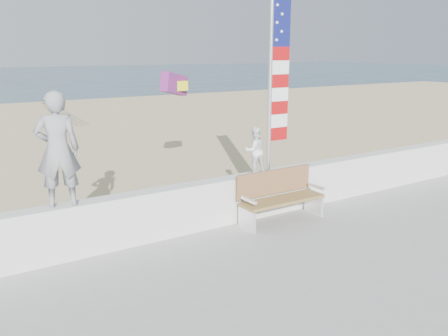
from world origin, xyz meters
The scene contains 8 objects.
ground centered at (0.00, 0.00, 0.00)m, with size 220.00×220.00×0.00m, color #2D475B.
sand centered at (0.00, 9.00, 0.04)m, with size 90.00×40.00×0.08m, color #C5B483.
seawall centered at (0.00, 2.00, 0.63)m, with size 30.00×0.35×0.90m, color silver.
adult centered at (-2.73, 2.00, 1.99)m, with size 0.67×0.44×1.82m, color gray.
child centered at (1.05, 2.00, 1.56)m, with size 0.46×0.36×0.95m, color white.
bench centered at (1.34, 1.55, 0.69)m, with size 1.80×0.57×1.00m.
flag centered at (1.53, 2.00, 2.99)m, with size 0.50×0.08×3.50m.
parafoil_kite centered at (0.85, 5.02, 2.69)m, with size 0.92×0.66×0.63m.
Camera 1 is at (-4.42, -5.43, 3.47)m, focal length 38.00 mm.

